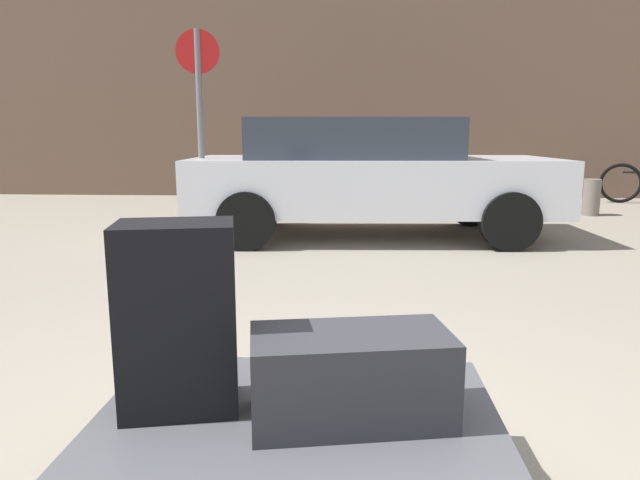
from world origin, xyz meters
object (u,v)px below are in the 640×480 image
object	(u,v)px
luggage_cart	(299,428)
bollard_kerb_mid	(591,197)
duffel_bag_charcoal_stacked_top	(351,376)
parked_car	(367,174)
bollard_kerb_near	(493,197)
no_parking_sign	(200,112)
suitcase_black_rear_left	(179,317)

from	to	relation	value
luggage_cart	bollard_kerb_mid	bearing A→B (deg)	61.98
duffel_bag_charcoal_stacked_top	bollard_kerb_mid	world-z (taller)	duffel_bag_charcoal_stacked_top
luggage_cart	bollard_kerb_mid	distance (m)	8.18
duffel_bag_charcoal_stacked_top	bollard_kerb_mid	size ratio (longest dim) A/B	1.12
parked_car	bollard_kerb_near	bearing A→B (deg)	45.28
bollard_kerb_near	duffel_bag_charcoal_stacked_top	bearing A→B (deg)	-106.69
parked_car	no_parking_sign	bearing A→B (deg)	-173.46
luggage_cart	bollard_kerb_mid	size ratio (longest dim) A/B	2.35
luggage_cart	suitcase_black_rear_left	world-z (taller)	suitcase_black_rear_left
suitcase_black_rear_left	bollard_kerb_mid	size ratio (longest dim) A/B	1.12
suitcase_black_rear_left	bollard_kerb_near	xyz separation A→B (m)	(2.74, 7.21, -0.37)
parked_car	luggage_cart	bearing A→B (deg)	-93.69
suitcase_black_rear_left	no_parking_sign	distance (m)	5.17
suitcase_black_rear_left	no_parking_sign	xyz separation A→B (m)	(-1.24, 4.95, 0.84)
parked_car	bollard_kerb_near	distance (m)	2.90
luggage_cart	bollard_kerb_near	bearing A→B (deg)	71.97
duffel_bag_charcoal_stacked_top	no_parking_sign	world-z (taller)	no_parking_sign
luggage_cart	no_parking_sign	size ratio (longest dim) A/B	0.54
luggage_cart	duffel_bag_charcoal_stacked_top	bearing A→B (deg)	-14.63
luggage_cart	suitcase_black_rear_left	distance (m)	0.55
duffel_bag_charcoal_stacked_top	bollard_kerb_near	xyz separation A→B (m)	(2.18, 7.26, -0.20)
no_parking_sign	luggage_cart	bearing A→B (deg)	-71.77
parked_car	no_parking_sign	size ratio (longest dim) A/B	1.81
bollard_kerb_near	bollard_kerb_mid	distance (m)	1.49
duffel_bag_charcoal_stacked_top	bollard_kerb_mid	bearing A→B (deg)	53.11
luggage_cart	bollard_kerb_near	xyz separation A→B (m)	(2.35, 7.22, 0.01)
bollard_kerb_near	suitcase_black_rear_left	bearing A→B (deg)	-110.82
parked_car	bollard_kerb_mid	world-z (taller)	parked_car
suitcase_black_rear_left	no_parking_sign	size ratio (longest dim) A/B	0.26
luggage_cart	duffel_bag_charcoal_stacked_top	world-z (taller)	duffel_bag_charcoal_stacked_top
no_parking_sign	bollard_kerb_mid	bearing A→B (deg)	22.44
no_parking_sign	duffel_bag_charcoal_stacked_top	bearing A→B (deg)	-70.15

